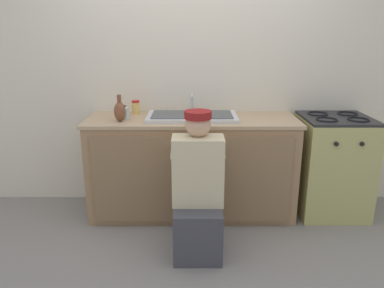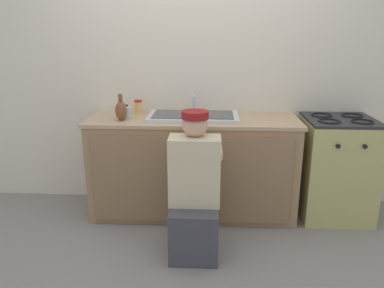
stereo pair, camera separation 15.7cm
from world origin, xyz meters
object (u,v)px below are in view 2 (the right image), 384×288
at_px(stove_range, 335,168).
at_px(sink_double_basin, 193,116).
at_px(condiment_jar, 138,107).
at_px(plumber_person, 194,197).
at_px(spice_bottle_red, 126,111).
at_px(vase_decorative, 121,110).
at_px(water_glass, 128,113).

bearing_deg(stove_range, sink_double_basin, 179.90).
bearing_deg(sink_double_basin, stove_range, -0.10).
relative_size(sink_double_basin, stove_range, 0.86).
bearing_deg(condiment_jar, stove_range, -5.40).
relative_size(plumber_person, spice_bottle_red, 10.52).
distance_m(sink_double_basin, stove_range, 1.38).
xyz_separation_m(stove_range, condiment_jar, (-1.83, 0.17, 0.51)).
bearing_deg(plumber_person, stove_range, 28.58).
xyz_separation_m(stove_range, plumber_person, (-1.26, -0.68, -0.00)).
height_order(plumber_person, spice_bottle_red, plumber_person).
relative_size(spice_bottle_red, vase_decorative, 0.46).
xyz_separation_m(vase_decorative, condiment_jar, (0.09, 0.30, -0.03)).
bearing_deg(vase_decorative, plumber_person, -40.29).
distance_m(sink_double_basin, spice_bottle_red, 0.62).
height_order(stove_range, vase_decorative, vase_decorative).
height_order(vase_decorative, condiment_jar, vase_decorative).
bearing_deg(vase_decorative, sink_double_basin, 11.37).
relative_size(spice_bottle_red, water_glass, 1.05).
distance_m(spice_bottle_red, condiment_jar, 0.15).
height_order(water_glass, condiment_jar, condiment_jar).
bearing_deg(vase_decorative, spice_bottle_red, 87.64).
bearing_deg(water_glass, spice_bottle_red, 109.98).
bearing_deg(condiment_jar, plumber_person, -56.41).
height_order(spice_bottle_red, water_glass, spice_bottle_red).
distance_m(sink_double_basin, plumber_person, 0.83).
xyz_separation_m(plumber_person, vase_decorative, (-0.66, 0.56, 0.54)).
xyz_separation_m(sink_double_basin, stove_range, (1.30, -0.00, -0.47)).
xyz_separation_m(spice_bottle_red, water_glass, (0.03, -0.08, -0.00)).
xyz_separation_m(plumber_person, condiment_jar, (-0.57, 0.86, 0.51)).
bearing_deg(stove_range, spice_bottle_red, 178.51).
height_order(sink_double_basin, condiment_jar, sink_double_basin).
bearing_deg(condiment_jar, spice_bottle_red, -125.19).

